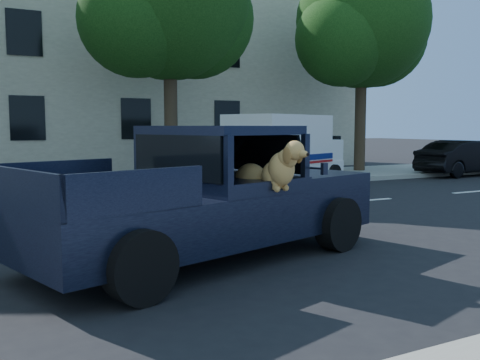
{
  "coord_description": "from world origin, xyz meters",
  "views": [
    {
      "loc": [
        -1.23,
        -7.12,
        1.9
      ],
      "look_at": [
        2.21,
        -0.6,
        1.16
      ],
      "focal_mm": 40.0,
      "sensor_mm": 36.0,
      "label": 1
    }
  ],
  "objects": [
    {
      "name": "ground",
      "position": [
        0.0,
        0.0,
        0.0
      ],
      "size": [
        120.0,
        120.0,
        0.0
      ],
      "primitive_type": "plane",
      "color": "black",
      "rests_on": "ground"
    },
    {
      "name": "far_sidewalk",
      "position": [
        0.0,
        9.2,
        0.07
      ],
      "size": [
        60.0,
        4.0,
        0.15
      ],
      "primitive_type": "cube",
      "color": "gray",
      "rests_on": "ground"
    },
    {
      "name": "lane_stripes",
      "position": [
        2.0,
        3.4,
        0.01
      ],
      "size": [
        21.6,
        0.14,
        0.01
      ],
      "primitive_type": null,
      "color": "silver",
      "rests_on": "ground"
    },
    {
      "name": "street_tree_mid",
      "position": [
        5.03,
        9.62,
        5.71
      ],
      "size": [
        6.0,
        5.2,
        8.6
      ],
      "color": "#332619",
      "rests_on": "ground"
    },
    {
      "name": "street_tree_right",
      "position": [
        13.03,
        9.62,
        5.71
      ],
      "size": [
        6.0,
        5.2,
        8.6
      ],
      "color": "#332619",
      "rests_on": "ground"
    },
    {
      "name": "building_main",
      "position": [
        3.0,
        16.5,
        4.5
      ],
      "size": [
        26.0,
        6.0,
        9.0
      ],
      "primitive_type": "cube",
      "color": "beige",
      "rests_on": "ground"
    },
    {
      "name": "pickup_truck",
      "position": [
        1.78,
        -0.24,
        0.65
      ],
      "size": [
        5.7,
        3.52,
        1.91
      ],
      "rotation": [
        0.0,
        0.0,
        0.29
      ],
      "color": "black",
      "rests_on": "ground"
    },
    {
      "name": "mail_truck",
      "position": [
        7.7,
        6.92,
        0.98
      ],
      "size": [
        4.5,
        3.36,
        2.25
      ],
      "rotation": [
        0.0,
        0.0,
        0.4
      ],
      "color": "silver",
      "rests_on": "ground"
    },
    {
      "name": "parked_sedan",
      "position": [
        16.11,
        7.11,
        0.69
      ],
      "size": [
        1.62,
        4.22,
        1.37
      ],
      "primitive_type": "imported",
      "rotation": [
        0.0,
        0.0,
        1.61
      ],
      "color": "black",
      "rests_on": "ground"
    }
  ]
}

